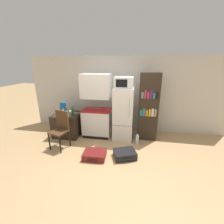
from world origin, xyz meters
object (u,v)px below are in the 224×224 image
at_px(cereal_box, 63,107).
at_px(bottle_clear_short, 63,111).
at_px(kitchen_hutch, 97,108).
at_px(suitcase_large_flat, 95,155).
at_px(bookshelf, 148,107).
at_px(bowl, 71,111).
at_px(suitcase_small_flat, 125,154).
at_px(refrigerator, 123,114).
at_px(side_table, 68,124).
at_px(water_bottle_front, 137,139).
at_px(microwave, 124,82).
at_px(chair, 61,126).
at_px(bottle_green_tall, 73,111).
at_px(bottle_milk_white, 67,114).

bearing_deg(cereal_box, bottle_clear_short, -67.72).
bearing_deg(kitchen_hutch, suitcase_large_flat, -78.18).
xyz_separation_m(bookshelf, bowl, (-2.39, -0.01, -0.26)).
bearing_deg(suitcase_small_flat, refrigerator, 78.11).
height_order(side_table, refrigerator, refrigerator).
xyz_separation_m(suitcase_small_flat, water_bottle_front, (0.29, 0.71, 0.06)).
distance_m(refrigerator, bookshelf, 0.75).
height_order(refrigerator, suitcase_large_flat, refrigerator).
relative_size(microwave, bottle_clear_short, 3.01).
relative_size(refrigerator, bookshelf, 0.79).
relative_size(refrigerator, microwave, 2.97).
distance_m(bottle_clear_short, chair, 0.83).
bearing_deg(suitcase_large_flat, bottle_green_tall, 129.76).
relative_size(bottle_clear_short, suitcase_large_flat, 0.31).
bearing_deg(bottle_milk_white, bookshelf, 10.48).
xyz_separation_m(refrigerator, bowl, (-1.68, 0.11, -0.05)).
xyz_separation_m(bottle_milk_white, suitcase_small_flat, (1.77, -0.70, -0.71)).
bearing_deg(bottle_clear_short, bottle_green_tall, -12.58).
xyz_separation_m(bottle_clear_short, water_bottle_front, (2.33, -0.27, -0.63)).
relative_size(kitchen_hutch, water_bottle_front, 5.50).
height_order(suitcase_large_flat, suitcase_small_flat, suitcase_small_flat).
bearing_deg(bottle_green_tall, suitcase_small_flat, -28.27).
bearing_deg(cereal_box, refrigerator, -3.68).
relative_size(bottle_green_tall, water_bottle_front, 0.74).
bearing_deg(cereal_box, microwave, -3.72).
bearing_deg(refrigerator, water_bottle_front, -33.70).
relative_size(refrigerator, cereal_box, 5.15).
bearing_deg(bottle_milk_white, water_bottle_front, 0.35).
bearing_deg(refrigerator, side_table, -177.49).
xyz_separation_m(kitchen_hutch, cereal_box, (-1.13, 0.09, -0.04)).
relative_size(bottle_clear_short, suitcase_small_flat, 0.28).
relative_size(microwave, bookshelf, 0.27).
height_order(kitchen_hutch, bottle_milk_white, kitchen_hutch).
bearing_deg(bottle_green_tall, bottle_milk_white, -112.28).
distance_m(refrigerator, bowl, 1.68).
distance_m(suitcase_small_flat, water_bottle_front, 0.77).
height_order(bottle_green_tall, bottle_clear_short, bottle_green_tall).
distance_m(bottle_clear_short, cereal_box, 0.18).
height_order(bottle_green_tall, suitcase_large_flat, bottle_green_tall).
bearing_deg(side_table, kitchen_hutch, 6.84).
distance_m(microwave, bottle_clear_short, 2.10).
distance_m(microwave, cereal_box, 2.13).
distance_m(refrigerator, bottle_milk_white, 1.65).
xyz_separation_m(kitchen_hutch, bottle_green_tall, (-0.72, -0.14, -0.08)).
height_order(microwave, water_bottle_front, microwave).
distance_m(side_table, suitcase_small_flat, 2.13).
xyz_separation_m(refrigerator, bottle_green_tall, (-1.53, -0.10, 0.04)).
bearing_deg(bottle_green_tall, microwave, 3.78).
bearing_deg(suitcase_large_flat, suitcase_small_flat, 7.55).
xyz_separation_m(bookshelf, chair, (-2.30, -0.90, -0.39)).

